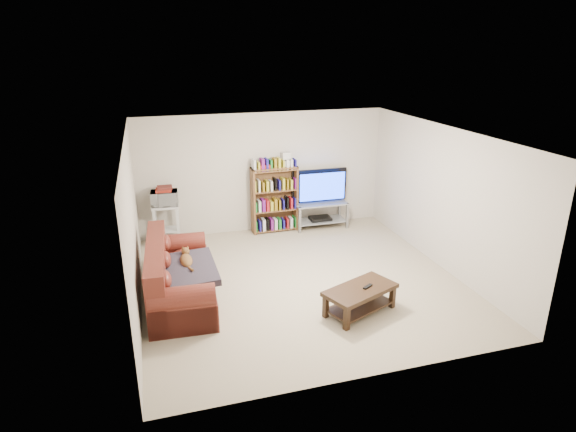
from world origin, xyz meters
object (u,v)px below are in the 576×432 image
object	(u,v)px
sofa	(175,280)
coffee_table	(360,295)
bookshelf	(274,199)
tv_stand	(320,210)

from	to	relation	value
sofa	coffee_table	size ratio (longest dim) A/B	1.83
coffee_table	bookshelf	size ratio (longest dim) A/B	0.88
coffee_table	tv_stand	size ratio (longest dim) A/B	1.08
sofa	tv_stand	distance (m)	3.86
bookshelf	tv_stand	bearing A→B (deg)	-5.20
coffee_table	tv_stand	bearing A→B (deg)	57.08
tv_stand	bookshelf	distance (m)	1.03
coffee_table	bookshelf	bearing A→B (deg)	73.29
sofa	coffee_table	distance (m)	2.74
sofa	bookshelf	distance (m)	3.19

